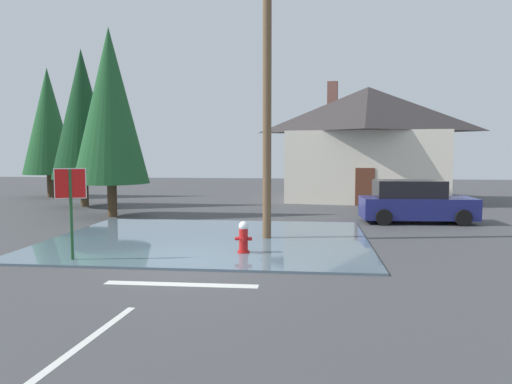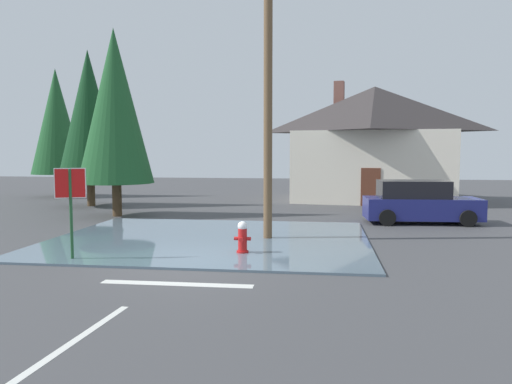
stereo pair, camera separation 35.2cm
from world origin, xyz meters
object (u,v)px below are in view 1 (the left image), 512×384
(utility_pole, at_px, (267,94))
(pine_tree_short_left, at_px, (110,106))
(parked_car, at_px, (415,203))
(pine_tree_mid_left, at_px, (48,121))
(stop_sign_near, at_px, (71,195))
(pine_tree_tall_left, at_px, (82,114))
(fire_hydrant, at_px, (243,238))
(house, at_px, (367,142))

(utility_pole, xyz_separation_m, pine_tree_short_left, (-7.27, 4.95, 0.12))
(parked_car, height_order, pine_tree_short_left, pine_tree_short_left)
(pine_tree_mid_left, bearing_deg, stop_sign_near, -59.74)
(stop_sign_near, relative_size, pine_tree_tall_left, 0.30)
(fire_hydrant, distance_m, pine_tree_mid_left, 21.90)
(stop_sign_near, xyz_separation_m, parked_car, (10.35, 8.32, -0.95))
(parked_car, distance_m, pine_tree_short_left, 13.48)
(parked_car, bearing_deg, pine_tree_tall_left, 165.35)
(fire_hydrant, xyz_separation_m, pine_tree_mid_left, (-14.40, 15.94, 4.26))
(utility_pole, bearing_deg, stop_sign_near, -141.43)
(parked_car, bearing_deg, pine_tree_short_left, 178.16)
(fire_hydrant, bearing_deg, stop_sign_near, -162.48)
(pine_tree_mid_left, height_order, pine_tree_short_left, pine_tree_short_left)
(stop_sign_near, relative_size, parked_car, 0.54)
(parked_car, xyz_separation_m, pine_tree_mid_left, (-20.44, 8.97, 3.91))
(utility_pole, relative_size, pine_tree_mid_left, 1.13)
(utility_pole, distance_m, pine_tree_short_left, 8.80)
(parked_car, relative_size, pine_tree_tall_left, 0.56)
(fire_hydrant, height_order, pine_tree_short_left, pine_tree_short_left)
(parked_car, relative_size, pine_tree_short_left, 0.55)
(parked_car, distance_m, pine_tree_mid_left, 22.66)
(stop_sign_near, distance_m, pine_tree_short_left, 9.60)
(fire_hydrant, height_order, house, house)
(house, relative_size, pine_tree_mid_left, 1.27)
(stop_sign_near, height_order, fire_hydrant, stop_sign_near)
(parked_car, bearing_deg, house, 95.76)
(house, height_order, parked_car, house)
(house, bearing_deg, pine_tree_mid_left, -179.66)
(fire_hydrant, xyz_separation_m, house, (5.12, 16.05, 2.96))
(parked_car, bearing_deg, pine_tree_mid_left, 156.29)
(stop_sign_near, distance_m, parked_car, 13.31)
(utility_pole, height_order, parked_car, utility_pole)
(fire_hydrant, bearing_deg, pine_tree_short_left, 132.81)
(stop_sign_near, height_order, pine_tree_short_left, pine_tree_short_left)
(stop_sign_near, relative_size, pine_tree_mid_left, 0.30)
(stop_sign_near, distance_m, utility_pole, 6.75)
(pine_tree_tall_left, relative_size, pine_tree_short_left, 0.99)
(house, bearing_deg, fire_hydrant, -107.68)
(utility_pole, xyz_separation_m, pine_tree_mid_left, (-14.84, 13.51, 0.02))
(stop_sign_near, relative_size, house, 0.24)
(utility_pole, distance_m, pine_tree_mid_left, 20.07)
(pine_tree_tall_left, bearing_deg, utility_pole, -40.12)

